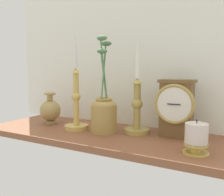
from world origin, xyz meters
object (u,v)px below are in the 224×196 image
at_px(brass_vase_jar, 104,111).
at_px(mantel_clock, 176,107).
at_px(candlestick_tall_center, 76,101).
at_px(brass_vase_bulbous, 50,110).
at_px(candlestick_tall_left, 137,105).
at_px(pillar_candle_front, 196,138).

bearing_deg(brass_vase_jar, mantel_clock, 14.16).
bearing_deg(candlestick_tall_center, mantel_clock, 11.53).
bearing_deg(brass_vase_bulbous, candlestick_tall_center, -8.06).
bearing_deg(mantel_clock, brass_vase_bulbous, -174.19).
xyz_separation_m(mantel_clock, brass_vase_jar, (-0.27, -0.07, -0.03)).
distance_m(mantel_clock, candlestick_tall_center, 0.40).
distance_m(candlestick_tall_left, candlestick_tall_center, 0.25).
height_order(candlestick_tall_center, brass_vase_jar, candlestick_tall_center).
height_order(candlestick_tall_left, brass_vase_jar, candlestick_tall_left).
distance_m(mantel_clock, brass_vase_bulbous, 0.57).
relative_size(candlestick_tall_center, brass_vase_jar, 1.09).
relative_size(mantel_clock, brass_vase_bulbous, 1.47).
bearing_deg(candlestick_tall_left, candlestick_tall_center, -165.96).
height_order(mantel_clock, brass_vase_jar, brass_vase_jar).
distance_m(brass_vase_bulbous, brass_vase_jar, 0.29).
bearing_deg(brass_vase_jar, candlestick_tall_left, 22.10).
height_order(brass_vase_bulbous, brass_vase_jar, brass_vase_jar).
bearing_deg(brass_vase_jar, candlestick_tall_center, -174.17).
bearing_deg(candlestick_tall_left, brass_vase_bulbous, -174.71).
bearing_deg(brass_vase_bulbous, candlestick_tall_left, 5.29).
bearing_deg(candlestick_tall_left, pillar_candle_front, -28.58).
bearing_deg(candlestick_tall_center, pillar_candle_front, -8.38).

